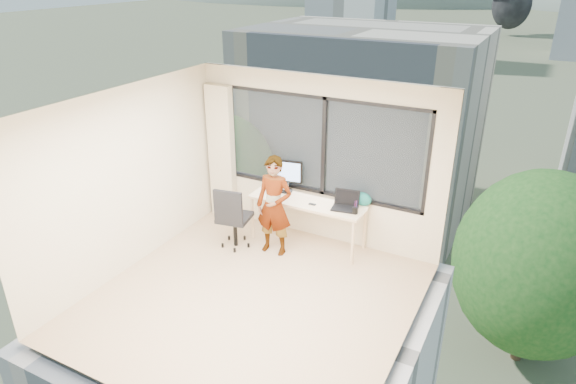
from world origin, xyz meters
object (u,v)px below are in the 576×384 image
Objects in this scene: laptop at (345,202)px; handbag at (363,199)px; game_console at (280,186)px; chair at (235,216)px; monitor at (286,176)px; person at (274,206)px; desk at (308,222)px.

laptop is 0.30m from handbag.
handbag is at bearing -21.42° from game_console.
game_console is (0.36, 0.80, 0.26)m from chair.
person is at bearing -88.76° from monitor.
monitor reaches higher than laptop.
person is (-0.34, -0.46, 0.40)m from desk.
person is 2.89× the size of monitor.
handbag is (1.40, 0.01, 0.07)m from game_console.
monitor is 1.09m from laptop.
person reaches higher than laptop.
chair reaches higher than laptop.
laptop is at bearing -18.76° from monitor.
laptop reaches higher than desk.
chair is 1.71m from laptop.
laptop reaches higher than handbag.
monitor reaches higher than desk.
chair is 1.97m from handbag.
desk is at bearing 168.25° from laptop.
monitor reaches higher than game_console.
handbag reaches higher than game_console.
person is at bearing -164.53° from laptop.
laptop reaches higher than game_console.
monitor is at bearing 45.07° from chair.
desk is 0.79m from laptop.
monitor is at bearing 162.23° from laptop.
desk is 1.72× the size of chair.
monitor is at bearing -45.85° from game_console.
monitor is 1.35× the size of laptop.
game_console is (-0.60, 0.20, 0.41)m from desk.
desk is at bearing 50.56° from person.
person is (0.63, 0.13, 0.25)m from chair.
desk is at bearing -26.58° from monitor.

